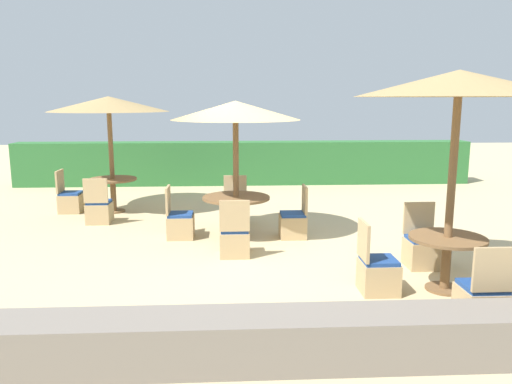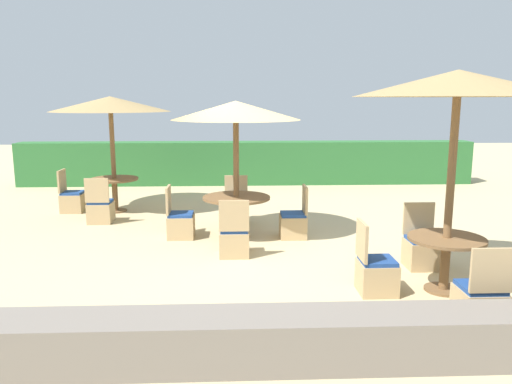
# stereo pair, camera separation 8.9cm
# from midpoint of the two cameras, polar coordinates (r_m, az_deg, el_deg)

# --- Properties ---
(ground_plane) EXTENTS (40.00, 40.00, 0.00)m
(ground_plane) POSITION_cam_midpoint_polar(r_m,az_deg,el_deg) (7.99, 0.50, -7.15)
(ground_plane) COLOR #C6B284
(hedge_row) EXTENTS (13.00, 0.70, 1.23)m
(hedge_row) POSITION_cam_midpoint_polar(r_m,az_deg,el_deg) (14.48, -0.85, 3.34)
(hedge_row) COLOR #2D6B33
(hedge_row) RESTS_ON ground_plane
(stone_border) EXTENTS (10.00, 0.56, 0.49)m
(stone_border) POSITION_cam_midpoint_polar(r_m,az_deg,el_deg) (4.81, 2.62, -16.50)
(stone_border) COLOR slate
(stone_border) RESTS_ON ground_plane
(parasol_center) EXTENTS (2.22, 2.22, 2.40)m
(parasol_center) POSITION_cam_midpoint_polar(r_m,az_deg,el_deg) (8.62, -2.03, 9.21)
(parasol_center) COLOR brown
(parasol_center) RESTS_ON ground_plane
(round_table_center) EXTENTS (1.19, 1.19, 0.74)m
(round_table_center) POSITION_cam_midpoint_polar(r_m,az_deg,el_deg) (8.81, -1.96, -1.41)
(round_table_center) COLOR brown
(round_table_center) RESTS_ON ground_plane
(patio_chair_center_west) EXTENTS (0.46, 0.46, 0.93)m
(patio_chair_center_west) POSITION_cam_midpoint_polar(r_m,az_deg,el_deg) (8.97, -8.39, -3.55)
(patio_chair_center_west) COLOR tan
(patio_chair_center_west) RESTS_ON ground_plane
(patio_chair_center_south) EXTENTS (0.46, 0.46, 0.93)m
(patio_chair_center_south) POSITION_cam_midpoint_polar(r_m,az_deg,el_deg) (7.87, -2.18, -5.46)
(patio_chair_center_south) COLOR tan
(patio_chair_center_south) RESTS_ON ground_plane
(patio_chair_center_north) EXTENTS (0.46, 0.46, 0.93)m
(patio_chair_center_north) POSITION_cam_midpoint_polar(r_m,az_deg,el_deg) (9.92, -2.02, -2.08)
(patio_chair_center_north) COLOR tan
(patio_chair_center_north) RESTS_ON ground_plane
(patio_chair_center_east) EXTENTS (0.46, 0.46, 0.93)m
(patio_chair_center_east) POSITION_cam_midpoint_polar(r_m,az_deg,el_deg) (8.91, 4.64, -3.56)
(patio_chair_center_east) COLOR tan
(patio_chair_center_east) RESTS_ON ground_plane
(parasol_front_right) EXTENTS (2.50, 2.50, 2.78)m
(parasol_front_right) POSITION_cam_midpoint_polar(r_m,az_deg,el_deg) (6.57, 22.45, 11.28)
(parasol_front_right) COLOR brown
(parasol_front_right) RESTS_ON ground_plane
(round_table_front_right) EXTENTS (0.96, 0.96, 0.71)m
(round_table_front_right) POSITION_cam_midpoint_polar(r_m,az_deg,el_deg) (6.84, 21.23, -6.23)
(round_table_front_right) COLOR brown
(round_table_front_right) RESTS_ON ground_plane
(patio_chair_front_right_north) EXTENTS (0.46, 0.46, 0.93)m
(patio_chair_front_right_north) POSITION_cam_midpoint_polar(r_m,az_deg,el_deg) (7.75, 18.72, -6.27)
(patio_chair_front_right_north) COLOR tan
(patio_chair_front_right_north) RESTS_ON ground_plane
(patio_chair_front_right_west) EXTENTS (0.46, 0.46, 0.93)m
(patio_chair_front_right_west) POSITION_cam_midpoint_polar(r_m,az_deg,el_deg) (6.59, 13.89, -8.97)
(patio_chair_front_right_west) COLOR tan
(patio_chair_front_right_west) RESTS_ON ground_plane
(patio_chair_front_right_south) EXTENTS (0.46, 0.46, 0.93)m
(patio_chair_front_right_south) POSITION_cam_midpoint_polar(r_m,az_deg,el_deg) (6.07, 24.62, -11.37)
(patio_chair_front_right_south) COLOR tan
(patio_chair_front_right_south) RESTS_ON ground_plane
(parasol_back_left) EXTENTS (2.53, 2.53, 2.49)m
(parasol_back_left) POSITION_cam_midpoint_polar(r_m,az_deg,el_deg) (11.14, -16.10, 9.58)
(parasol_back_left) COLOR brown
(parasol_back_left) RESTS_ON ground_plane
(round_table_back_left) EXTENTS (1.03, 1.03, 0.74)m
(round_table_back_left) POSITION_cam_midpoint_polar(r_m,az_deg,el_deg) (11.30, -15.65, 0.70)
(round_table_back_left) COLOR brown
(round_table_back_left) RESTS_ON ground_plane
(patio_chair_back_left_south) EXTENTS (0.46, 0.46, 0.93)m
(patio_chair_back_left_south) POSITION_cam_midpoint_polar(r_m,az_deg,el_deg) (10.40, -17.11, -1.96)
(patio_chair_back_left_south) COLOR tan
(patio_chair_back_left_south) RESTS_ON ground_plane
(patio_chair_back_left_west) EXTENTS (0.46, 0.46, 0.93)m
(patio_chair_back_left_west) POSITION_cam_midpoint_polar(r_m,az_deg,el_deg) (11.60, -20.07, -0.87)
(patio_chair_back_left_west) COLOR tan
(patio_chair_back_left_west) RESTS_ON ground_plane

